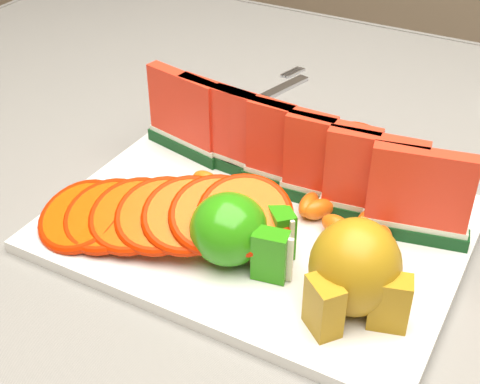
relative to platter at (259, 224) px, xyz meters
name	(u,v)px	position (x,y,z in m)	size (l,w,h in m)	color
table	(328,272)	(0.05, 0.08, -0.11)	(1.40, 0.90, 0.75)	#522C1B
tablecloth	(332,230)	(0.05, 0.08, -0.05)	(1.53, 1.03, 0.20)	gray
platter	(259,224)	(0.00, 0.00, 0.00)	(0.40, 0.30, 0.01)	silver
apple_cluster	(237,231)	(0.01, -0.06, 0.04)	(0.11, 0.09, 0.07)	#3D9220
pear_cluster	(355,272)	(0.12, -0.07, 0.04)	(0.10, 0.11, 0.09)	#9E5F1C
fork	(268,94)	(-0.13, 0.27, 0.00)	(0.06, 0.19, 0.00)	silver
watermelon_row	(290,153)	(0.00, 0.06, 0.05)	(0.39, 0.07, 0.10)	#0D3712
orange_fan_front	(160,215)	(-0.07, -0.07, 0.04)	(0.27, 0.16, 0.07)	#F96000
orange_fan_back	(292,139)	(-0.03, 0.13, 0.02)	(0.24, 0.11, 0.04)	#F96000
tangerine_segments	(289,207)	(0.02, 0.02, 0.02)	(0.23, 0.08, 0.02)	orange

